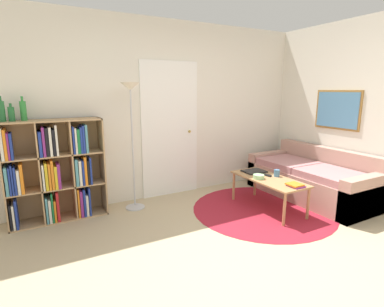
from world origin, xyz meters
name	(u,v)px	position (x,y,z in m)	size (l,w,h in m)	color
ground_plane	(262,265)	(0.00, 0.00, 0.00)	(14.00, 14.00, 0.00)	tan
wall_back	(163,112)	(0.00, 2.25, 1.29)	(7.71, 0.11, 2.60)	silver
wall_right	(335,110)	(2.38, 1.11, 1.30)	(0.08, 5.23, 2.60)	silver
rug	(263,209)	(0.92, 1.01, 0.00)	(1.91, 1.91, 0.01)	maroon
bookshelf	(54,171)	(-1.56, 2.04, 0.63)	(1.14, 0.34, 1.26)	tan
floor_lamp	(131,109)	(-0.59, 1.92, 1.37)	(0.26, 0.26, 1.70)	#B7B7BC
couch	(313,179)	(1.95, 1.06, 0.27)	(0.89, 1.87, 0.73)	tan
coffee_table	(269,181)	(1.00, 1.01, 0.39)	(0.49, 1.09, 0.44)	#AD7F51
laptop	(254,171)	(1.02, 1.35, 0.45)	(0.32, 0.26, 0.02)	black
bowl	(259,177)	(0.86, 1.06, 0.47)	(0.15, 0.15, 0.05)	#9ED193
book_stack_on_table	(295,185)	(1.03, 0.58, 0.46)	(0.17, 0.19, 0.03)	#7F287A
cup	(277,173)	(1.15, 1.02, 0.49)	(0.08, 0.08, 0.09)	teal
remote	(267,175)	(1.05, 1.11, 0.45)	(0.07, 0.15, 0.02)	black
bottle_left	(2,111)	(-2.03, 2.05, 1.38)	(0.07, 0.07, 0.28)	#236633
bottle_middle	(11,114)	(-1.94, 2.04, 1.34)	(0.07, 0.07, 0.20)	#236633
bottle_right	(23,111)	(-1.82, 2.07, 1.38)	(0.07, 0.07, 0.28)	#2D8438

